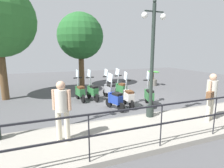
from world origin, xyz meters
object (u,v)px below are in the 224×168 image
Objects in this scene: pedestrian_with_bag at (211,94)px; scooter_near_2 at (115,99)px; potted_palm at (153,79)px; scooter_far_1 at (109,89)px; lamp_post_near at (152,68)px; tree_distant at (80,36)px; scooter_near_0 at (149,95)px; scooter_far_3 at (80,91)px; scooter_near_1 at (128,96)px; scooter_far_0 at (121,88)px; pedestrian_distant at (62,107)px; scooter_far_2 at (93,91)px.

scooter_near_2 is (2.54, 2.41, -0.60)m from pedestrian_with_bag.
potted_palm is 4.63m from scooter_far_1.
tree_distant reaches higher than lamp_post_near.
lamp_post_near is 2.55× the size of scooter_near_0.
scooter_far_3 is (0.07, 1.53, 0.00)m from scooter_far_1.
scooter_near_1 is at bearing -92.77° from scooter_near_2.
scooter_near_0 is at bearing -158.85° from tree_distant.
scooter_far_0 and scooter_far_1 have the same top height.
lamp_post_near is 2.47× the size of pedestrian_distant.
pedestrian_distant reaches higher than scooter_far_1.
scooter_far_1 is 1.00× the size of scooter_far_3.
pedestrian_with_bag is 1.03× the size of scooter_far_0.
pedestrian_distant is 0.32× the size of tree_distant.
scooter_far_3 is (0.01, 2.21, 0.00)m from scooter_far_0.
scooter_near_1 is (2.71, 1.71, -0.60)m from pedestrian_with_bag.
pedestrian_with_bag reaches higher than scooter_near_1.
scooter_far_0 is 0.68m from scooter_far_1.
pedestrian_distant is 1.03× the size of scooter_far_0.
tree_distant is 4.65× the size of potted_palm.
potted_palm is at bearing -78.32° from scooter_far_3.
scooter_near_2 is at bearing 160.36° from pedestrian_distant.
lamp_post_near reaches higher than scooter_near_2.
pedestrian_distant is at bearing 102.98° from lamp_post_near.
scooter_far_0 is (4.06, -3.39, -0.60)m from pedestrian_distant.
pedestrian_with_bag is 5.67m from scooter_far_3.
lamp_post_near is 2.25m from scooter_near_0.
scooter_far_1 is at bearing 6.17° from lamp_post_near.
scooter_near_1 is at bearing -140.89° from scooter_far_3.
scooter_far_0 is 1.00× the size of scooter_far_2.
scooter_far_2 is at bearing 80.61° from scooter_far_1.
pedestrian_with_bag is 8.59m from tree_distant.
scooter_near_2 is 2.12m from scooter_far_0.
pedestrian_distant reaches higher than scooter_near_1.
scooter_far_2 is 1.00× the size of scooter_far_3.
scooter_near_0 is (2.53, 0.75, -0.60)m from pedestrian_with_bag.
scooter_far_2 is (4.29, 2.93, -0.60)m from pedestrian_with_bag.
scooter_far_3 is at bearing 15.06° from scooter_near_2.
scooter_near_1 and scooter_far_2 have the same top height.
scooter_near_0 is 0.98m from scooter_near_1.
potted_palm is at bearing -105.33° from tree_distant.
scooter_far_2 is (1.76, 2.18, 0.00)m from scooter_near_0.
scooter_far_1 is at bearing 4.58° from pedestrian_with_bag.
scooter_far_0 and scooter_far_2 have the same top height.
scooter_far_1 is at bearing -167.59° from tree_distant.
pedestrian_with_bag is 1.00× the size of pedestrian_distant.
pedestrian_distant is at bearing 137.04° from scooter_near_0.
scooter_far_0 is at bearing -100.28° from scooter_far_2.
lamp_post_near reaches higher than scooter_far_0.
pedestrian_with_bag is at bearing 162.12° from potted_palm.
tree_distant reaches higher than pedestrian_distant.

